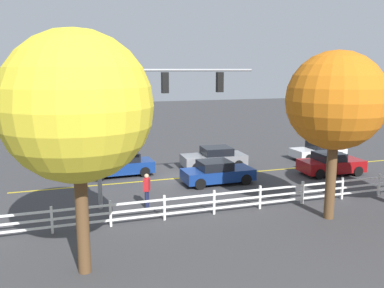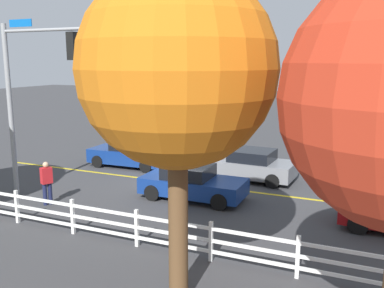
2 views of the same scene
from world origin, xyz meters
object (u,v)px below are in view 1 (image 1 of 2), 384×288
at_px(car_0, 331,164).
at_px(pedestrian, 147,189).
at_px(car_3, 214,158).
at_px(tree_0, 77,107).
at_px(tree_2, 336,101).
at_px(car_4, 121,165).
at_px(car_2, 217,172).
at_px(car_1, 318,151).

height_order(car_0, pedestrian, pedestrian).
xyz_separation_m(car_3, tree_0, (9.39, 12.18, 4.78)).
height_order(car_3, tree_2, tree_2).
xyz_separation_m(car_4, pedestrian, (-0.29, 6.45, 0.22)).
relative_size(car_2, pedestrian, 2.46).
relative_size(car_0, pedestrian, 2.42).
height_order(car_1, tree_0, tree_0).
relative_size(car_0, car_2, 0.98).
xyz_separation_m(car_3, car_4, (6.37, 0.11, 0.02)).
xyz_separation_m(car_1, car_2, (9.62, 3.72, 0.03)).
distance_m(car_2, pedestrian, 5.63).
bearing_deg(car_4, car_0, 161.24).
bearing_deg(car_2, car_4, 144.84).
bearing_deg(pedestrian, tree_2, -1.60).
bearing_deg(car_4, tree_2, 124.93).
bearing_deg(tree_0, car_4, -104.06).
distance_m(car_0, car_4, 13.34).
bearing_deg(car_0, car_4, 166.27).
bearing_deg(tree_0, tree_2, -171.33).
bearing_deg(car_1, car_0, 64.38).
bearing_deg(pedestrian, car_4, 118.96).
height_order(car_1, car_2, car_2).
bearing_deg(tree_2, car_4, -53.32).
distance_m(car_3, pedestrian, 8.95).
distance_m(car_3, car_4, 6.37).
bearing_deg(tree_0, car_1, -145.43).
xyz_separation_m(car_0, tree_2, (4.99, 6.52, 4.59)).
bearing_deg(car_2, tree_2, -69.11).
bearing_deg(car_1, car_2, 21.36).
bearing_deg(car_1, tree_2, 56.90).
relative_size(pedestrian, tree_0, 0.22).
distance_m(car_2, tree_0, 12.72).
bearing_deg(car_0, car_3, 151.17).
distance_m(car_0, car_1, 4.51).
xyz_separation_m(pedestrian, tree_2, (-7.48, 3.97, 4.34)).
distance_m(car_1, car_2, 10.31).
xyz_separation_m(car_0, tree_0, (15.78, 8.17, 4.78)).
xyz_separation_m(car_2, pedestrian, (4.82, 2.89, 0.27)).
height_order(tree_0, tree_2, tree_0).
bearing_deg(car_2, car_3, 70.78).
bearing_deg(car_0, tree_2, -124.15).
distance_m(pedestrian, tree_0, 7.95).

